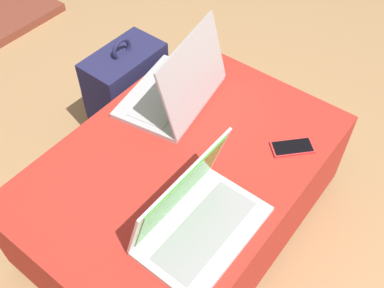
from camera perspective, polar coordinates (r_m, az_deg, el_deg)
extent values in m
plane|color=tan|center=(1.73, -1.04, -9.93)|extent=(14.00, 14.00, 0.00)
cube|color=maroon|center=(1.70, -1.05, -9.50)|extent=(0.98, 0.69, 0.05)
cube|color=#B22D23|center=(1.54, -1.15, -5.78)|extent=(1.02, 0.72, 0.33)
cube|color=silver|center=(1.26, 1.48, -10.95)|extent=(0.36, 0.23, 0.02)
cube|color=#9E9EA3|center=(1.25, 1.70, -10.87)|extent=(0.32, 0.13, 0.00)
cube|color=silver|center=(1.18, -1.63, -5.91)|extent=(0.36, 0.07, 0.22)
cube|color=green|center=(1.18, -1.45, -6.07)|extent=(0.32, 0.06, 0.20)
cube|color=#B7B7BC|center=(1.60, -2.86, 6.17)|extent=(0.40, 0.32, 0.02)
cube|color=#B2B2B7|center=(1.60, -3.07, 6.49)|extent=(0.34, 0.20, 0.00)
cube|color=#B7B7BC|center=(1.48, 0.28, 8.78)|extent=(0.37, 0.13, 0.25)
cube|color=green|center=(1.48, 0.11, 8.80)|extent=(0.33, 0.11, 0.22)
cube|color=red|center=(1.47, 12.63, -0.43)|extent=(0.14, 0.14, 0.01)
cube|color=black|center=(1.47, 12.66, -0.31)|extent=(0.13, 0.13, 0.00)
cube|color=#23234C|center=(1.90, -8.11, 6.33)|extent=(0.32, 0.19, 0.41)
cube|color=#1E1E41|center=(2.02, -10.13, 5.96)|extent=(0.26, 0.07, 0.18)
torus|color=#23234C|center=(1.75, -8.92, 11.82)|extent=(0.09, 0.02, 0.09)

